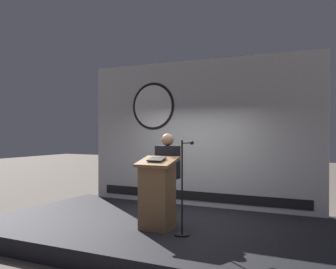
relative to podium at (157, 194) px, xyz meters
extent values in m
plane|color=#6B6056|center=(-0.23, 0.46, -0.90)|extent=(40.00, 40.00, 0.00)
cube|color=black|center=(-0.23, 0.46, -0.75)|extent=(6.40, 4.00, 0.30)
cube|color=silver|center=(-0.23, 2.31, 1.02)|extent=(5.43, 0.10, 3.23)
cylinder|color=black|center=(-1.35, 2.25, 1.64)|extent=(1.10, 0.02, 1.10)
cylinder|color=white|center=(-1.35, 2.25, 1.64)|extent=(0.99, 0.02, 0.99)
cube|color=black|center=(-0.23, 2.25, -0.38)|extent=(4.89, 0.02, 0.20)
cube|color=olive|center=(0.00, 0.00, -0.04)|extent=(0.52, 0.40, 1.11)
cube|color=olive|center=(0.00, 0.00, 0.55)|extent=(0.64, 0.50, 0.17)
cube|color=black|center=(0.00, -0.02, 0.59)|extent=(0.28, 0.20, 0.07)
cylinder|color=black|center=(-0.05, 0.48, -0.19)|extent=(0.26, 0.26, 0.81)
cube|color=black|center=(-0.05, 0.48, 0.50)|extent=(0.40, 0.24, 0.59)
sphere|color=#997051|center=(-0.05, 0.48, 0.91)|extent=(0.22, 0.22, 0.22)
cylinder|color=black|center=(0.54, -0.15, -0.59)|extent=(0.24, 0.24, 0.02)
cylinder|color=black|center=(0.54, -0.15, 0.16)|extent=(0.03, 0.03, 1.52)
cylinder|color=black|center=(0.54, 0.04, 0.87)|extent=(0.02, 0.38, 0.02)
sphere|color=#262626|center=(0.54, 0.23, 0.87)|extent=(0.07, 0.07, 0.07)
camera|label=1|loc=(3.24, -5.86, 1.07)|focal=42.57mm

